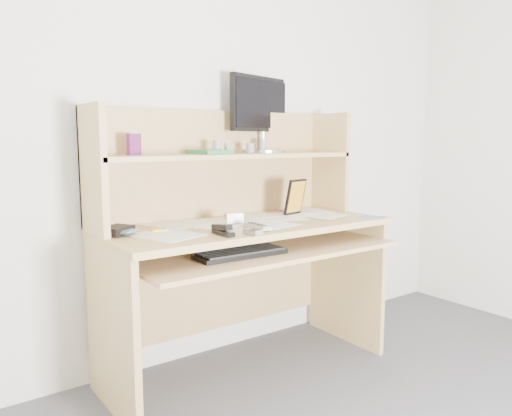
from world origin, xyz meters
TOP-DOWN VIEW (x-y plane):
  - back_wall at (0.00, 1.80)m, footprint 3.60×0.04m
  - desk at (0.00, 1.56)m, footprint 1.40×0.70m
  - paper_clutter at (0.00, 1.48)m, footprint 1.32×0.54m
  - keyboard at (-0.17, 1.28)m, footprint 0.41×0.16m
  - tv_remote at (-0.06, 1.31)m, footprint 0.05×0.16m
  - flip_phone at (-0.15, 1.22)m, footprint 0.05×0.09m
  - stapler at (-0.26, 1.28)m, footprint 0.04×0.13m
  - wallet at (-0.62, 1.55)m, footprint 0.16×0.15m
  - sticky_note_pad at (-0.43, 1.54)m, footprint 0.08×0.08m
  - digital_camera at (-0.07, 1.49)m, footprint 0.09×0.06m
  - game_case at (0.35, 1.53)m, footprint 0.13×0.04m
  - blue_pen at (0.60, 1.22)m, footprint 0.12×0.08m
  - card_box at (-0.48, 1.67)m, footprint 0.07×0.05m
  - shelf_book at (-0.12, 1.63)m, footprint 0.16×0.21m
  - chip_stack_a at (-0.00, 1.64)m, footprint 0.04×0.04m
  - chip_stack_b at (-0.07, 1.63)m, footprint 0.04×0.04m
  - chip_stack_c at (0.13, 1.64)m, footprint 0.05×0.05m
  - chip_stack_d at (0.23, 1.66)m, footprint 0.05×0.05m
  - monitor at (0.28, 1.75)m, footprint 0.46×0.24m

SIDE VIEW (x-z plane):
  - keyboard at x=-0.17m, z-range 0.65..0.68m
  - desk at x=0.00m, z-range 0.04..1.34m
  - paper_clutter at x=0.00m, z-range 0.75..0.76m
  - sticky_note_pad at x=-0.43m, z-range 0.75..0.76m
  - blue_pen at x=0.60m, z-range 0.76..0.76m
  - tv_remote at x=-0.06m, z-range 0.76..0.77m
  - flip_phone at x=-0.15m, z-range 0.76..0.78m
  - wallet at x=-0.62m, z-range 0.76..0.79m
  - stapler at x=-0.26m, z-range 0.76..0.80m
  - digital_camera at x=-0.07m, z-range 0.76..0.80m
  - game_case at x=0.35m, z-range 0.76..0.94m
  - shelf_book at x=-0.12m, z-range 1.08..1.10m
  - chip_stack_a at x=0.00m, z-range 1.08..1.13m
  - chip_stack_c at x=0.13m, z-range 1.08..1.13m
  - chip_stack_b at x=-0.07m, z-range 1.08..1.15m
  - chip_stack_d at x=0.23m, z-range 1.08..1.15m
  - card_box at x=-0.48m, z-range 1.08..1.18m
  - back_wall at x=0.00m, z-range 0.00..2.50m
  - monitor at x=0.28m, z-range 1.09..1.50m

